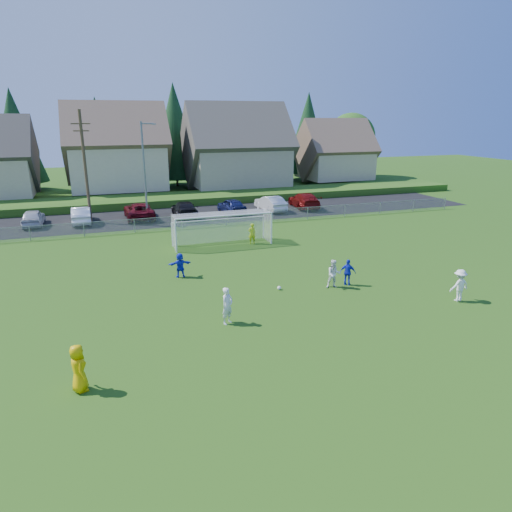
% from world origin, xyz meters
% --- Properties ---
extents(ground, '(160.00, 160.00, 0.00)m').
position_xyz_m(ground, '(0.00, 0.00, 0.00)').
color(ground, '#193D0C').
rests_on(ground, ground).
extents(asphalt_lot, '(60.00, 60.00, 0.00)m').
position_xyz_m(asphalt_lot, '(0.00, 27.50, 0.01)').
color(asphalt_lot, black).
rests_on(asphalt_lot, ground).
extents(grass_embankment, '(70.00, 6.00, 0.80)m').
position_xyz_m(grass_embankment, '(0.00, 35.00, 0.40)').
color(grass_embankment, '#1E420F').
rests_on(grass_embankment, ground).
extents(soccer_ball, '(0.22, 0.22, 0.22)m').
position_xyz_m(soccer_ball, '(0.60, 5.72, 0.11)').
color(soccer_ball, white).
rests_on(soccer_ball, ground).
extents(referee, '(0.77, 0.99, 1.78)m').
position_xyz_m(referee, '(-9.78, -1.18, 0.89)').
color(referee, '#E5B404').
rests_on(referee, ground).
extents(player_white_a, '(0.78, 0.73, 1.79)m').
position_xyz_m(player_white_a, '(-3.33, 2.46, 0.89)').
color(player_white_a, white).
rests_on(player_white_a, ground).
extents(player_white_b, '(0.94, 0.82, 1.66)m').
position_xyz_m(player_white_b, '(3.66, 5.03, 0.83)').
color(player_white_b, white).
rests_on(player_white_b, ground).
extents(player_white_c, '(1.15, 0.69, 1.74)m').
position_xyz_m(player_white_c, '(9.00, 1.16, 0.87)').
color(player_white_c, white).
rests_on(player_white_c, ground).
extents(player_blue_a, '(0.95, 0.85, 1.54)m').
position_xyz_m(player_blue_a, '(4.64, 5.16, 0.77)').
color(player_blue_a, '#1525C7').
rests_on(player_blue_a, ground).
extents(player_blue_b, '(1.41, 0.47, 1.51)m').
position_xyz_m(player_blue_b, '(-4.29, 9.71, 0.76)').
color(player_blue_b, '#1525C7').
rests_on(player_blue_b, ground).
extents(goalkeeper, '(0.62, 0.44, 1.60)m').
position_xyz_m(goalkeeper, '(2.25, 15.50, 0.80)').
color(goalkeeper, '#C5DB19').
rests_on(goalkeeper, ground).
extents(car_a, '(1.76, 4.32, 1.47)m').
position_xyz_m(car_a, '(-14.36, 27.65, 0.73)').
color(car_a, '#B3B4BB').
rests_on(car_a, ground).
extents(car_b, '(1.67, 4.63, 1.52)m').
position_xyz_m(car_b, '(-10.28, 27.33, 0.76)').
color(car_b, white).
rests_on(car_b, ground).
extents(car_c, '(2.63, 5.52, 1.52)m').
position_xyz_m(car_c, '(-5.11, 27.62, 0.76)').
color(car_c, '#550912').
rests_on(car_c, ground).
extents(car_d, '(2.22, 5.18, 1.49)m').
position_xyz_m(car_d, '(-0.81, 27.16, 0.74)').
color(car_d, black).
rests_on(car_d, ground).
extents(car_e, '(2.30, 4.56, 1.49)m').
position_xyz_m(car_e, '(4.00, 27.28, 0.75)').
color(car_e, '#151B4A').
rests_on(car_e, ground).
extents(car_f, '(2.08, 4.86, 1.56)m').
position_xyz_m(car_f, '(8.14, 27.06, 0.78)').
color(car_f, silver).
rests_on(car_f, ground).
extents(car_g, '(2.88, 5.80, 1.62)m').
position_xyz_m(car_g, '(12.13, 27.42, 0.81)').
color(car_g, '#660C0B').
rests_on(car_g, ground).
extents(soccer_goal, '(7.42, 1.90, 2.50)m').
position_xyz_m(soccer_goal, '(0.00, 16.05, 1.63)').
color(soccer_goal, white).
rests_on(soccer_goal, ground).
extents(chainlink_fence, '(52.06, 0.06, 1.20)m').
position_xyz_m(chainlink_fence, '(0.00, 22.00, 0.63)').
color(chainlink_fence, gray).
rests_on(chainlink_fence, ground).
extents(streetlight, '(1.38, 0.18, 9.00)m').
position_xyz_m(streetlight, '(-4.45, 26.00, 4.84)').
color(streetlight, slate).
rests_on(streetlight, ground).
extents(utility_pole, '(1.60, 0.26, 10.00)m').
position_xyz_m(utility_pole, '(-9.50, 27.00, 5.15)').
color(utility_pole, '#473321').
rests_on(utility_pole, ground).
extents(houses_row, '(53.90, 11.45, 13.27)m').
position_xyz_m(houses_row, '(1.97, 42.46, 7.33)').
color(houses_row, tan).
rests_on(houses_row, ground).
extents(tree_row, '(65.98, 12.36, 13.80)m').
position_xyz_m(tree_row, '(1.04, 48.74, 6.91)').
color(tree_row, '#382616').
rests_on(tree_row, ground).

